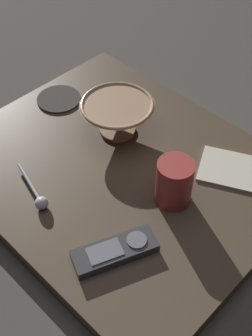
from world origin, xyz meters
TOP-DOWN VIEW (x-y plane):
  - ground_plane at (0.00, 0.00)m, footprint 6.00×6.00m
  - table at (0.00, 0.00)m, footprint 0.55×0.67m
  - cereal_bowl at (0.07, 0.08)m, footprint 0.16×0.16m
  - coffee_mug at (0.01, -0.14)m, footprint 0.07×0.07m
  - teaspoon at (-0.18, 0.04)m, footprint 0.05×0.13m
  - tv_remote_near at (-0.16, -0.15)m, footprint 0.16×0.11m
  - folded_napkin at (0.15, -0.18)m, footprint 0.15×0.16m
  - drink_coaster at (0.05, 0.26)m, footprint 0.11×0.11m

SIDE VIEW (x-z plane):
  - ground_plane at x=0.00m, z-range 0.00..0.00m
  - table at x=0.00m, z-range 0.00..0.04m
  - drink_coaster at x=0.05m, z-range 0.04..0.04m
  - folded_napkin at x=0.15m, z-range 0.04..0.04m
  - tv_remote_near at x=-0.16m, z-range 0.04..0.06m
  - teaspoon at x=-0.18m, z-range 0.04..0.06m
  - cereal_bowl at x=0.07m, z-range 0.04..0.12m
  - coffee_mug at x=0.01m, z-range 0.04..0.13m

